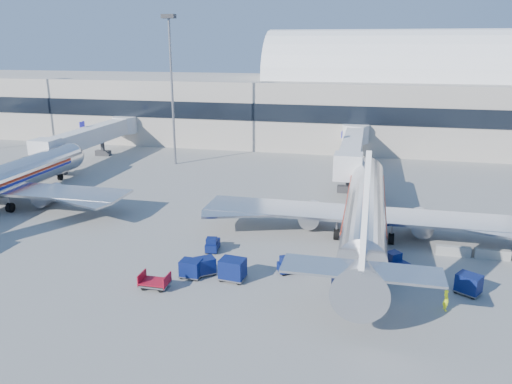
% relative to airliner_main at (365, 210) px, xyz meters
% --- Properties ---
extents(ground, '(260.00, 260.00, 0.00)m').
position_rel_airliner_main_xyz_m(ground, '(-10.00, -4.51, -2.93)').
color(ground, gray).
rests_on(ground, ground).
extents(terminal, '(170.00, 28.15, 21.00)m').
position_rel_airliner_main_xyz_m(terminal, '(-23.60, 51.46, 4.60)').
color(terminal, '#B2AA9E').
rests_on(terminal, ground).
extents(airliner_main, '(32.00, 37.26, 12.07)m').
position_rel_airliner_main_xyz_m(airliner_main, '(0.00, 0.00, 0.00)').
color(airliner_main, silver).
rests_on(airliner_main, ground).
extents(jetbridge_near, '(4.40, 27.50, 6.25)m').
position_rel_airliner_main_xyz_m(jetbridge_near, '(-2.40, 26.30, 1.00)').
color(jetbridge_near, silver).
rests_on(jetbridge_near, ground).
extents(jetbridge_mid, '(4.40, 27.50, 6.25)m').
position_rel_airliner_main_xyz_m(jetbridge_mid, '(-44.40, 26.30, 1.00)').
color(jetbridge_mid, silver).
rests_on(jetbridge_mid, ground).
extents(mast_west, '(2.00, 1.20, 22.60)m').
position_rel_airliner_main_xyz_m(mast_west, '(-30.00, 25.49, 11.87)').
color(mast_west, slate).
rests_on(mast_west, ground).
extents(barrier_near, '(3.00, 0.55, 0.90)m').
position_rel_airliner_main_xyz_m(barrier_near, '(8.00, -2.51, -2.48)').
color(barrier_near, '#9E9E96').
rests_on(barrier_near, ground).
extents(barrier_mid, '(3.00, 0.55, 0.90)m').
position_rel_airliner_main_xyz_m(barrier_mid, '(11.30, -2.51, -2.48)').
color(barrier_mid, '#9E9E96').
rests_on(barrier_mid, ground).
extents(tug_lead, '(2.49, 2.01, 1.45)m').
position_rel_airliner_main_xyz_m(tug_lead, '(-5.82, -9.30, -2.27)').
color(tug_lead, '#0A154B').
rests_on(tug_lead, ground).
extents(tug_right, '(2.56, 2.70, 1.62)m').
position_rel_airliner_main_xyz_m(tug_right, '(2.88, -7.14, -2.19)').
color(tug_right, '#0A154B').
rests_on(tug_right, ground).
extents(tug_left, '(1.35, 2.30, 1.42)m').
position_rel_airliner_main_xyz_m(tug_left, '(-13.58, -6.39, -2.28)').
color(tug_left, '#0A154B').
rests_on(tug_left, ground).
extents(cart_train_a, '(2.25, 1.82, 1.83)m').
position_rel_airliner_main_xyz_m(cart_train_a, '(-10.14, -11.72, -1.95)').
color(cart_train_a, '#0A154B').
rests_on(cart_train_a, ground).
extents(cart_train_b, '(2.09, 2.02, 1.47)m').
position_rel_airliner_main_xyz_m(cart_train_b, '(-12.65, -11.23, -2.14)').
color(cart_train_b, '#0A154B').
rests_on(cart_train_b, ground).
extents(cart_train_c, '(1.80, 1.41, 1.52)m').
position_rel_airliner_main_xyz_m(cart_train_c, '(-13.60, -12.04, -2.11)').
color(cart_train_c, '#0A154B').
rests_on(cart_train_c, ground).
extents(cart_solo_near, '(2.00, 1.74, 1.49)m').
position_rel_airliner_main_xyz_m(cart_solo_near, '(-1.25, -12.18, -2.13)').
color(cart_solo_near, '#0A154B').
rests_on(cart_solo_near, ground).
extents(cart_solo_far, '(2.26, 2.13, 1.59)m').
position_rel_airliner_main_xyz_m(cart_solo_far, '(8.08, -9.91, -2.08)').
color(cart_solo_far, '#0A154B').
rests_on(cart_solo_far, ground).
extents(cart_open_red, '(2.25, 1.59, 0.60)m').
position_rel_airliner_main_xyz_m(cart_open_red, '(-15.70, -14.42, -2.50)').
color(cart_open_red, slate).
rests_on(cart_open_red, ground).
extents(ramp_worker, '(0.55, 0.67, 1.59)m').
position_rel_airliner_main_xyz_m(ramp_worker, '(6.06, -12.86, -2.13)').
color(ramp_worker, '#BBD716').
rests_on(ramp_worker, ground).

